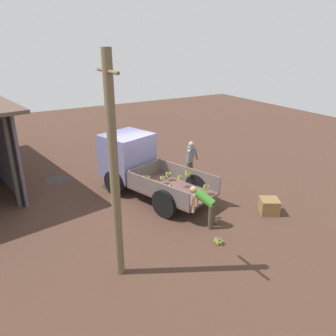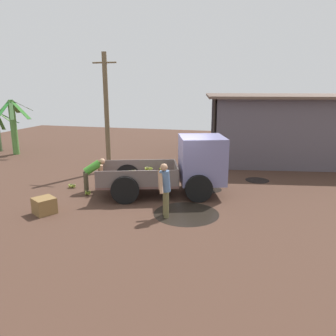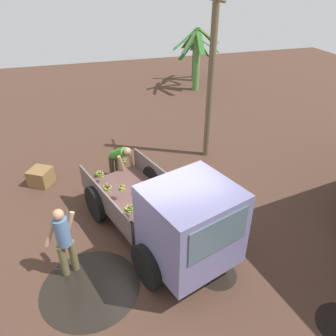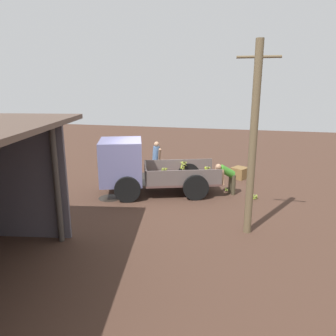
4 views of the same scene
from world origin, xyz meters
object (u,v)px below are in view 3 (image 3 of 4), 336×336
(banana_bunch_on_ground_0, at_px, (123,161))
(banana_bunch_on_ground_1, at_px, (123,160))
(banana_bunch_on_ground_2, at_px, (108,179))
(utility_pole, at_px, (211,78))
(wooden_crate_0, at_px, (41,177))
(person_foreground_visitor, at_px, (64,239))
(person_worker_loading, at_px, (119,159))
(cargo_truck, at_px, (177,220))

(banana_bunch_on_ground_0, relative_size, banana_bunch_on_ground_1, 0.94)
(banana_bunch_on_ground_2, bearing_deg, utility_pole, 102.05)
(banana_bunch_on_ground_0, bearing_deg, wooden_crate_0, -78.79)
(wooden_crate_0, bearing_deg, utility_pole, 93.32)
(banana_bunch_on_ground_1, relative_size, banana_bunch_on_ground_2, 0.95)
(person_foreground_visitor, distance_m, person_worker_loading, 3.60)
(utility_pole, bearing_deg, person_foreground_visitor, -49.98)
(person_foreground_visitor, xyz_separation_m, person_worker_loading, (-3.21, 1.62, -0.16))
(person_worker_loading, xyz_separation_m, wooden_crate_0, (-0.46, -2.33, -0.51))
(banana_bunch_on_ground_2, bearing_deg, person_foreground_visitor, -21.10)
(person_foreground_visitor, relative_size, banana_bunch_on_ground_2, 7.10)
(banana_bunch_on_ground_1, xyz_separation_m, banana_bunch_on_ground_2, (1.03, -0.61, 0.00))
(cargo_truck, xyz_separation_m, banana_bunch_on_ground_0, (-4.49, -0.44, -1.02))
(wooden_crate_0, bearing_deg, person_foreground_visitor, 10.81)
(person_worker_loading, xyz_separation_m, banana_bunch_on_ground_1, (-1.06, 0.24, -0.67))
(person_foreground_visitor, relative_size, wooden_crate_0, 2.78)
(cargo_truck, relative_size, utility_pole, 0.90)
(person_foreground_visitor, bearing_deg, banana_bunch_on_ground_1, -45.78)
(person_foreground_visitor, height_order, banana_bunch_on_ground_1, person_foreground_visitor)
(person_worker_loading, bearing_deg, person_foreground_visitor, -60.61)
(utility_pole, relative_size, wooden_crate_0, 8.93)
(banana_bunch_on_ground_0, bearing_deg, banana_bunch_on_ground_1, -172.13)
(banana_bunch_on_ground_0, bearing_deg, person_worker_loading, -14.38)
(person_worker_loading, height_order, banana_bunch_on_ground_0, person_worker_loading)
(cargo_truck, relative_size, banana_bunch_on_ground_1, 21.62)
(utility_pole, xyz_separation_m, banana_bunch_on_ground_2, (0.75, -3.50, -2.60))
(utility_pole, height_order, banana_bunch_on_ground_0, utility_pole)
(cargo_truck, bearing_deg, banana_bunch_on_ground_0, 167.25)
(banana_bunch_on_ground_1, relative_size, wooden_crate_0, 0.37)
(banana_bunch_on_ground_1, bearing_deg, banana_bunch_on_ground_2, -30.51)
(banana_bunch_on_ground_2, bearing_deg, banana_bunch_on_ground_0, 146.54)
(utility_pole, relative_size, banana_bunch_on_ground_1, 23.91)
(cargo_truck, relative_size, person_worker_loading, 3.82)
(cargo_truck, height_order, person_worker_loading, cargo_truck)
(cargo_truck, xyz_separation_m, banana_bunch_on_ground_1, (-4.58, -0.46, -1.02))
(utility_pole, height_order, person_worker_loading, utility_pole)
(utility_pole, relative_size, person_foreground_visitor, 3.21)
(person_foreground_visitor, xyz_separation_m, banana_bunch_on_ground_1, (-4.28, 1.86, -0.83))
(person_foreground_visitor, height_order, person_worker_loading, person_foreground_visitor)
(banana_bunch_on_ground_0, bearing_deg, utility_pole, 86.14)
(person_foreground_visitor, xyz_separation_m, wooden_crate_0, (-3.67, -0.70, -0.66))
(banana_bunch_on_ground_2, bearing_deg, cargo_truck, 16.70)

